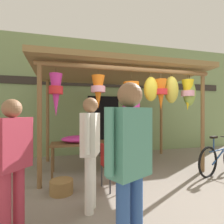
{
  "coord_description": "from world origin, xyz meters",
  "views": [
    {
      "loc": [
        -1.66,
        -3.81,
        1.46
      ],
      "look_at": [
        -0.44,
        0.66,
        1.45
      ],
      "focal_mm": 29.11,
      "sensor_mm": 36.0,
      "label": 1
    }
  ],
  "objects_px": {
    "parked_bicycle": "(220,158)",
    "customer_foreground": "(90,144)",
    "folding_chair": "(111,162)",
    "wicker_basket_by_table": "(125,162)",
    "vendor_in_orange": "(12,156)",
    "shopper_by_bananas": "(130,158)",
    "flower_heap_on_table": "(79,139)",
    "wicker_basket_spare": "(61,187)",
    "display_table": "(80,146)"
  },
  "relations": [
    {
      "from": "parked_bicycle",
      "to": "wicker_basket_spare",
      "type": "bearing_deg",
      "value": -177.91
    },
    {
      "from": "display_table",
      "to": "shopper_by_bananas",
      "type": "bearing_deg",
      "value": -85.77
    },
    {
      "from": "parked_bicycle",
      "to": "shopper_by_bananas",
      "type": "height_order",
      "value": "shopper_by_bananas"
    },
    {
      "from": "folding_chair",
      "to": "wicker_basket_spare",
      "type": "height_order",
      "value": "folding_chair"
    },
    {
      "from": "display_table",
      "to": "wicker_basket_spare",
      "type": "bearing_deg",
      "value": -113.38
    },
    {
      "from": "folding_chair",
      "to": "customer_foreground",
      "type": "height_order",
      "value": "customer_foreground"
    },
    {
      "from": "folding_chair",
      "to": "parked_bicycle",
      "type": "bearing_deg",
      "value": 3.8
    },
    {
      "from": "vendor_in_orange",
      "to": "wicker_basket_by_table",
      "type": "bearing_deg",
      "value": 45.15
    },
    {
      "from": "display_table",
      "to": "folding_chair",
      "type": "xyz_separation_m",
      "value": [
        0.47,
        -1.03,
        -0.14
      ]
    },
    {
      "from": "display_table",
      "to": "customer_foreground",
      "type": "height_order",
      "value": "customer_foreground"
    },
    {
      "from": "folding_chair",
      "to": "customer_foreground",
      "type": "distance_m",
      "value": 0.93
    },
    {
      "from": "wicker_basket_by_table",
      "to": "vendor_in_orange",
      "type": "bearing_deg",
      "value": -134.85
    },
    {
      "from": "vendor_in_orange",
      "to": "shopper_by_bananas",
      "type": "height_order",
      "value": "shopper_by_bananas"
    },
    {
      "from": "vendor_in_orange",
      "to": "shopper_by_bananas",
      "type": "xyz_separation_m",
      "value": [
        1.17,
        -0.73,
        0.08
      ]
    },
    {
      "from": "folding_chair",
      "to": "wicker_basket_spare",
      "type": "relative_size",
      "value": 2.03
    },
    {
      "from": "wicker_basket_spare",
      "to": "customer_foreground",
      "type": "height_order",
      "value": "customer_foreground"
    },
    {
      "from": "vendor_in_orange",
      "to": "shopper_by_bananas",
      "type": "distance_m",
      "value": 1.39
    },
    {
      "from": "folding_chair",
      "to": "vendor_in_orange",
      "type": "distance_m",
      "value": 1.8
    },
    {
      "from": "wicker_basket_spare",
      "to": "customer_foreground",
      "type": "relative_size",
      "value": 0.25
    },
    {
      "from": "parked_bicycle",
      "to": "shopper_by_bananas",
      "type": "xyz_separation_m",
      "value": [
        -3.02,
        -1.9,
        0.68
      ]
    },
    {
      "from": "display_table",
      "to": "folding_chair",
      "type": "height_order",
      "value": "folding_chair"
    },
    {
      "from": "parked_bicycle",
      "to": "customer_foreground",
      "type": "relative_size",
      "value": 1.01
    },
    {
      "from": "folding_chair",
      "to": "shopper_by_bananas",
      "type": "relative_size",
      "value": 0.48
    },
    {
      "from": "flower_heap_on_table",
      "to": "wicker_basket_spare",
      "type": "height_order",
      "value": "flower_heap_on_table"
    },
    {
      "from": "flower_heap_on_table",
      "to": "vendor_in_orange",
      "type": "bearing_deg",
      "value": -114.7
    },
    {
      "from": "folding_chair",
      "to": "wicker_basket_by_table",
      "type": "bearing_deg",
      "value": 59.36
    },
    {
      "from": "flower_heap_on_table",
      "to": "wicker_basket_by_table",
      "type": "xyz_separation_m",
      "value": [
        1.18,
        0.08,
        -0.66
      ]
    },
    {
      "from": "folding_chair",
      "to": "parked_bicycle",
      "type": "xyz_separation_m",
      "value": [
        2.75,
        0.18,
        -0.16
      ]
    },
    {
      "from": "flower_heap_on_table",
      "to": "vendor_in_orange",
      "type": "height_order",
      "value": "vendor_in_orange"
    },
    {
      "from": "wicker_basket_by_table",
      "to": "folding_chair",
      "type": "bearing_deg",
      "value": -120.64
    },
    {
      "from": "folding_chair",
      "to": "wicker_basket_spare",
      "type": "bearing_deg",
      "value": 176.86
    },
    {
      "from": "display_table",
      "to": "flower_heap_on_table",
      "type": "bearing_deg",
      "value": 118.07
    },
    {
      "from": "wicker_basket_by_table",
      "to": "shopper_by_bananas",
      "type": "relative_size",
      "value": 0.24
    },
    {
      "from": "customer_foreground",
      "to": "flower_heap_on_table",
      "type": "bearing_deg",
      "value": 90.53
    },
    {
      "from": "parked_bicycle",
      "to": "wicker_basket_by_table",
      "type": "bearing_deg",
      "value": 154.9
    },
    {
      "from": "folding_chair",
      "to": "wicker_basket_by_table",
      "type": "relative_size",
      "value": 2.01
    },
    {
      "from": "parked_bicycle",
      "to": "flower_heap_on_table",
      "type": "bearing_deg",
      "value": 164.64
    },
    {
      "from": "wicker_basket_spare",
      "to": "vendor_in_orange",
      "type": "distance_m",
      "value": 1.43
    },
    {
      "from": "folding_chair",
      "to": "shopper_by_bananas",
      "type": "distance_m",
      "value": 1.82
    },
    {
      "from": "parked_bicycle",
      "to": "display_table",
      "type": "bearing_deg",
      "value": 165.23
    },
    {
      "from": "vendor_in_orange",
      "to": "folding_chair",
      "type": "bearing_deg",
      "value": 34.3
    },
    {
      "from": "folding_chair",
      "to": "customer_foreground",
      "type": "relative_size",
      "value": 0.5
    },
    {
      "from": "shopper_by_bananas",
      "to": "wicker_basket_spare",
      "type": "bearing_deg",
      "value": 109.58
    },
    {
      "from": "vendor_in_orange",
      "to": "display_table",
      "type": "bearing_deg",
      "value": 64.33
    },
    {
      "from": "wicker_basket_spare",
      "to": "wicker_basket_by_table",
      "type": "bearing_deg",
      "value": 34.91
    },
    {
      "from": "wicker_basket_spare",
      "to": "flower_heap_on_table",
      "type": "bearing_deg",
      "value": 68.55
    },
    {
      "from": "display_table",
      "to": "customer_foreground",
      "type": "relative_size",
      "value": 0.81
    },
    {
      "from": "flower_heap_on_table",
      "to": "folding_chair",
      "type": "distance_m",
      "value": 1.22
    },
    {
      "from": "wicker_basket_spare",
      "to": "display_table",
      "type": "bearing_deg",
      "value": 66.62
    },
    {
      "from": "display_table",
      "to": "parked_bicycle",
      "type": "xyz_separation_m",
      "value": [
        3.22,
        -0.85,
        -0.3
      ]
    }
  ]
}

